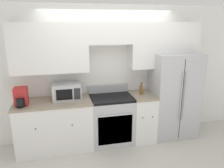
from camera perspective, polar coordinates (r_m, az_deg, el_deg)
The scene contains 9 objects.
ground_plane at distance 4.24m, azimuth 1.00°, elevation -16.66°, with size 12.00×12.00×0.00m, color beige.
wall_back at distance 4.21m, azimuth -0.83°, elevation 5.70°, with size 8.00×0.39×2.60m.
lower_cabinets_left at distance 4.19m, azimuth -14.67°, elevation -10.34°, with size 1.35×0.64×0.93m.
lower_cabinets_right at distance 4.44m, azimuth 7.71°, elevation -8.38°, with size 0.46×0.64×0.93m.
oven_range at distance 4.28m, azimuth -0.12°, elevation -9.18°, with size 0.80×0.65×1.09m.
refrigerator at distance 4.62m, azimuth 15.53°, elevation -2.70°, with size 0.92×0.75×1.71m.
microwave at distance 4.05m, azimuth -11.77°, elevation -1.86°, with size 0.50×0.39×0.29m.
bottle at distance 4.25m, azimuth 7.64°, elevation -1.48°, with size 0.06×0.06×0.24m.
coffee_maker at distance 3.95m, azimuth -22.67°, elevation -3.21°, with size 0.21×0.28×0.31m.
Camera 1 is at (-0.88, -3.47, 2.28)m, focal length 35.00 mm.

